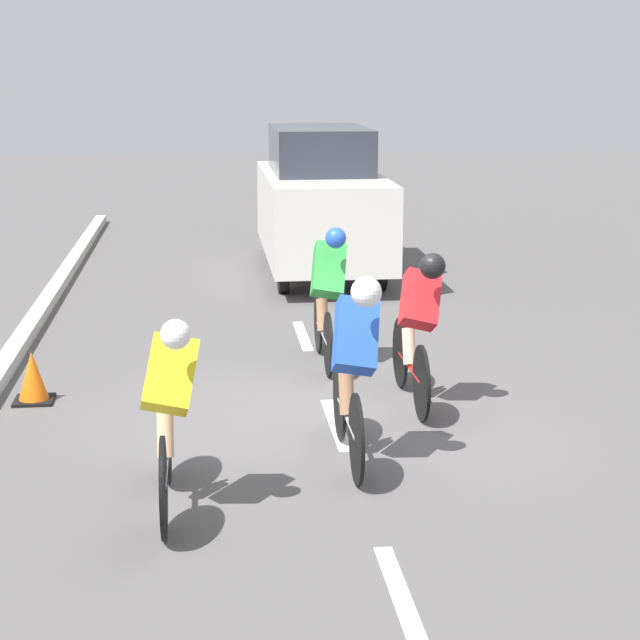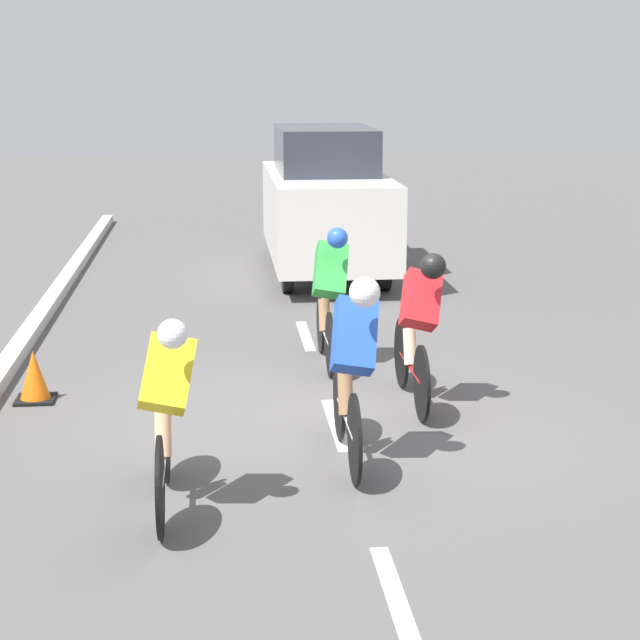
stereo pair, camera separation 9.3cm
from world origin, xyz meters
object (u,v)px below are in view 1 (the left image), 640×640
at_px(traffic_cone, 33,378).
at_px(cyclist_yellow, 169,410).
at_px(support_car, 321,202).
at_px(cyclist_blue, 354,364).
at_px(cyclist_red, 417,323).
at_px(cyclist_green, 327,293).

bearing_deg(traffic_cone, cyclist_yellow, 116.71).
bearing_deg(support_car, cyclist_blue, 85.58).
bearing_deg(cyclist_yellow, cyclist_red, -134.78).
xyz_separation_m(cyclist_green, cyclist_blue, (0.12, 2.86, 0.04)).
relative_size(cyclist_red, cyclist_blue, 1.02).
relative_size(cyclist_blue, support_car, 0.40).
distance_m(cyclist_yellow, cyclist_red, 3.12).
bearing_deg(cyclist_green, cyclist_red, 115.02).
height_order(cyclist_red, support_car, support_car).
bearing_deg(cyclist_red, cyclist_blue, 60.97).
xyz_separation_m(cyclist_green, traffic_cone, (2.89, 0.96, -0.55)).
bearing_deg(cyclist_yellow, support_car, -102.98).
height_order(cyclist_red, cyclist_blue, cyclist_blue).
height_order(cyclist_yellow, cyclist_blue, cyclist_blue).
xyz_separation_m(cyclist_yellow, traffic_cone, (1.36, -2.70, -0.51)).
bearing_deg(support_car, cyclist_yellow, 77.02).
distance_m(cyclist_red, cyclist_blue, 1.63).
height_order(cyclist_green, traffic_cone, cyclist_green).
relative_size(cyclist_green, support_car, 0.38).
bearing_deg(cyclist_yellow, traffic_cone, -63.29).
relative_size(cyclist_green, traffic_cone, 3.30).
bearing_deg(cyclist_red, cyclist_yellow, 45.22).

